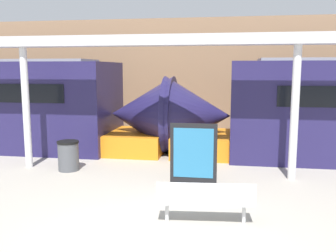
% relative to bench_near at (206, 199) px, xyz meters
% --- Properties ---
extents(ground_plane, '(60.00, 60.00, 0.00)m').
position_rel_bench_near_xyz_m(ground_plane, '(-0.87, -0.95, -0.49)').
color(ground_plane, '#A8A093').
extents(station_wall, '(56.00, 0.20, 5.00)m').
position_rel_bench_near_xyz_m(station_wall, '(-0.87, 9.53, 2.01)').
color(station_wall, '#937051').
rests_on(station_wall, ground_plane).
extents(bench_near, '(1.83, 0.61, 0.83)m').
position_rel_bench_near_xyz_m(bench_near, '(0.00, 0.00, 0.00)').
color(bench_near, silver).
rests_on(bench_near, ground_plane).
extents(trash_bin, '(0.61, 0.61, 0.85)m').
position_rel_bench_near_xyz_m(trash_bin, '(-4.10, 3.12, -0.06)').
color(trash_bin, '#4C4F54').
rests_on(trash_bin, ground_plane).
extents(poster_board, '(1.13, 0.07, 1.58)m').
position_rel_bench_near_xyz_m(poster_board, '(-0.44, 2.12, 0.31)').
color(poster_board, black).
rests_on(poster_board, ground_plane).
extents(support_column_near, '(0.21, 0.21, 3.47)m').
position_rel_bench_near_xyz_m(support_column_near, '(2.04, 3.28, 1.24)').
color(support_column_near, silver).
rests_on(support_column_near, ground_plane).
extents(support_column_far, '(0.21, 0.21, 3.47)m').
position_rel_bench_near_xyz_m(support_column_far, '(-5.40, 3.28, 1.24)').
color(support_column_far, silver).
rests_on(support_column_far, ground_plane).
extents(canopy_beam, '(28.00, 0.60, 0.28)m').
position_rel_bench_near_xyz_m(canopy_beam, '(2.04, 3.28, 3.12)').
color(canopy_beam, '#B7B7BC').
rests_on(canopy_beam, support_column_near).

